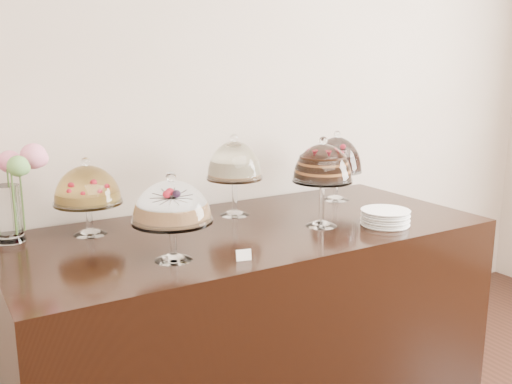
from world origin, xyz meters
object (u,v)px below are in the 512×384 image
cake_stand_choco_layer (323,166)px  cake_stand_sugar_sponge (172,205)px  plate_stack (385,218)px  display_counter (251,317)px  cake_stand_cheesecake (234,164)px  cake_stand_dark_choco (337,157)px  flower_vase (9,184)px  cake_stand_fruit_tart (87,188)px

cake_stand_choco_layer → cake_stand_sugar_sponge: bearing=-173.5°
cake_stand_sugar_sponge → plate_stack: 1.07m
display_counter → cake_stand_choco_layer: bearing=-24.8°
display_counter → cake_stand_cheesecake: 0.75m
cake_stand_sugar_sponge → cake_stand_dark_choco: cake_stand_dark_choco is taller
flower_vase → cake_stand_choco_layer: bearing=-20.9°
cake_stand_cheesecake → cake_stand_fruit_tart: bearing=176.9°
display_counter → cake_stand_dark_choco: cake_stand_dark_choco is taller
cake_stand_choco_layer → plate_stack: 0.39m
cake_stand_choco_layer → plate_stack: size_ratio=1.89×
cake_stand_dark_choco → cake_stand_sugar_sponge: bearing=-158.1°
cake_stand_sugar_sponge → cake_stand_cheesecake: cake_stand_cheesecake is taller
plate_stack → cake_stand_fruit_tart: bearing=155.3°
display_counter → cake_stand_cheesecake: size_ratio=5.38×
cake_stand_choco_layer → display_counter: bearing=155.2°
cake_stand_sugar_sponge → plate_stack: (1.05, -0.06, -0.18)m
cake_stand_dark_choco → cake_stand_fruit_tart: cake_stand_dark_choco is taller
cake_stand_cheesecake → flower_vase: 1.03m
cake_stand_dark_choco → plate_stack: (-0.13, -0.53, -0.20)m
cake_stand_cheesecake → flower_vase: size_ratio=0.98×
cake_stand_sugar_sponge → flower_vase: flower_vase is taller
cake_stand_cheesecake → plate_stack: cake_stand_cheesecake is taller
cake_stand_cheesecake → plate_stack: 0.77m
cake_stand_sugar_sponge → plate_stack: cake_stand_sugar_sponge is taller
cake_stand_choco_layer → cake_stand_cheesecake: bearing=123.6°
cake_stand_dark_choco → plate_stack: 0.58m
cake_stand_cheesecake → plate_stack: bearing=-45.6°
cake_stand_choco_layer → cake_stand_cheesecake: 0.46m
cake_stand_sugar_sponge → cake_stand_choco_layer: bearing=6.5°
display_counter → plate_stack: size_ratio=9.86×
cake_stand_choco_layer → cake_stand_cheesecake: size_ratio=1.03×
cake_stand_sugar_sponge → cake_stand_dark_choco: size_ratio=0.90×
cake_stand_fruit_tart → cake_stand_cheesecake: bearing=-3.1°
cake_stand_sugar_sponge → cake_stand_dark_choco: 1.27m
display_counter → cake_stand_dark_choco: 1.01m
cake_stand_sugar_sponge → cake_stand_cheesecake: bearing=41.6°
cake_stand_fruit_tart → flower_vase: flower_vase is taller
cake_stand_choco_layer → flower_vase: bearing=159.1°
cake_stand_sugar_sponge → flower_vase: bearing=130.5°
cake_stand_fruit_tart → flower_vase: (-0.31, 0.07, 0.04)m
display_counter → cake_stand_fruit_tart: 0.98m
cake_stand_dark_choco → flower_vase: (-1.67, 0.11, 0.01)m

